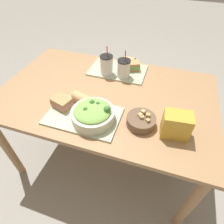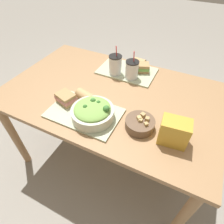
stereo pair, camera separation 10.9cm
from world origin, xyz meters
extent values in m
plane|color=gray|center=(0.00, 0.00, 0.00)|extent=(12.00, 12.00, 0.00)
cube|color=#A37A51|center=(0.00, 0.00, 0.75)|extent=(1.48, 0.94, 0.03)
cylinder|color=#A37A51|center=(-0.68, -0.41, 0.37)|extent=(0.06, 0.06, 0.73)
cylinder|color=#A37A51|center=(0.68, -0.41, 0.37)|extent=(0.06, 0.06, 0.73)
cylinder|color=#A37A51|center=(-0.68, 0.41, 0.37)|extent=(0.06, 0.06, 0.73)
cylinder|color=#A37A51|center=(0.68, 0.41, 0.37)|extent=(0.06, 0.06, 0.73)
cube|color=#B2BC99|center=(-0.05, -0.26, 0.77)|extent=(0.44, 0.28, 0.01)
cube|color=#B2BC99|center=(0.00, 0.29, 0.77)|extent=(0.44, 0.28, 0.01)
cylinder|color=beige|center=(0.02, -0.27, 0.81)|extent=(0.25, 0.25, 0.07)
ellipsoid|color=#7FB251|center=(0.02, -0.27, 0.85)|extent=(0.21, 0.21, 0.05)
sphere|color=#427F38|center=(0.10, -0.26, 0.87)|extent=(0.04, 0.04, 0.04)
sphere|color=#38702D|center=(0.04, -0.23, 0.86)|extent=(0.03, 0.03, 0.03)
sphere|color=#427F38|center=(0.00, -0.23, 0.86)|extent=(0.03, 0.03, 0.03)
sphere|color=#38702D|center=(-0.01, -0.29, 0.86)|extent=(0.03, 0.03, 0.03)
cube|color=beige|center=(0.02, -0.26, 0.85)|extent=(0.04, 0.05, 0.01)
cube|color=beige|center=(0.00, -0.29, 0.85)|extent=(0.05, 0.04, 0.01)
cylinder|color=brown|center=(0.29, -0.22, 0.79)|extent=(0.17, 0.17, 0.06)
cylinder|color=brown|center=(0.29, -0.22, 0.81)|extent=(0.15, 0.15, 0.01)
cube|color=tan|center=(0.32, -0.20, 0.83)|extent=(0.02, 0.02, 0.02)
cube|color=tan|center=(0.28, -0.21, 0.83)|extent=(0.03, 0.03, 0.02)
cube|color=tan|center=(0.29, -0.22, 0.83)|extent=(0.02, 0.02, 0.02)
cube|color=tan|center=(0.29, -0.22, 0.83)|extent=(0.02, 0.02, 0.02)
cube|color=tan|center=(0.33, -0.23, 0.83)|extent=(0.03, 0.03, 0.02)
cube|color=tan|center=(0.29, -0.18, 0.83)|extent=(0.03, 0.03, 0.02)
cube|color=tan|center=(-0.20, -0.23, 0.79)|extent=(0.13, 0.12, 0.02)
cube|color=#C1706B|center=(-0.20, -0.23, 0.81)|extent=(0.14, 0.12, 0.02)
cube|color=tan|center=(-0.20, -0.23, 0.83)|extent=(0.13, 0.12, 0.02)
cylinder|color=tan|center=(-0.10, -0.16, 0.81)|extent=(0.13, 0.10, 0.07)
cylinder|color=beige|center=(-0.05, -0.17, 0.81)|extent=(0.02, 0.06, 0.06)
cube|color=tan|center=(0.10, 0.33, 0.79)|extent=(0.14, 0.12, 0.02)
cube|color=#6B9E47|center=(0.10, 0.33, 0.81)|extent=(0.15, 0.13, 0.02)
cube|color=tan|center=(0.10, 0.33, 0.83)|extent=(0.14, 0.12, 0.02)
cylinder|color=tan|center=(0.06, 0.39, 0.81)|extent=(0.10, 0.07, 0.07)
cylinder|color=beige|center=(0.11, 0.39, 0.81)|extent=(0.01, 0.06, 0.06)
cylinder|color=silver|center=(-0.07, 0.21, 0.84)|extent=(0.10, 0.10, 0.14)
cylinder|color=black|center=(-0.07, 0.21, 0.84)|extent=(0.08, 0.08, 0.11)
cylinder|color=black|center=(-0.07, 0.21, 0.92)|extent=(0.10, 0.10, 0.01)
cylinder|color=red|center=(-0.06, 0.21, 0.95)|extent=(0.01, 0.02, 0.09)
cylinder|color=silver|center=(0.07, 0.21, 0.84)|extent=(0.10, 0.10, 0.13)
cylinder|color=#701E47|center=(0.07, 0.21, 0.83)|extent=(0.08, 0.08, 0.10)
cylinder|color=black|center=(0.07, 0.21, 0.91)|extent=(0.10, 0.10, 0.01)
cylinder|color=red|center=(0.07, 0.21, 0.94)|extent=(0.01, 0.02, 0.09)
cube|color=gold|center=(0.48, -0.23, 0.84)|extent=(0.15, 0.11, 0.15)
camera|label=1|loc=(0.36, -0.96, 1.58)|focal=30.00mm
camera|label=2|loc=(0.46, -0.92, 1.58)|focal=30.00mm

